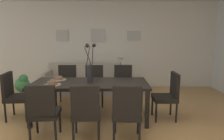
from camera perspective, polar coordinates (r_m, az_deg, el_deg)
ground_plane at (r=3.56m, az=-8.25°, el=-17.75°), size 9.00×9.00×0.00m
back_wall_panel at (r=6.39m, az=-4.54°, el=6.84°), size 9.00×0.10×2.60m
dining_table at (r=3.97m, az=-6.41°, el=-4.37°), size 2.20×0.92×0.74m
dining_chair_near_left at (r=3.36m, az=-18.80°, el=-10.42°), size 0.47×0.47×0.92m
dining_chair_near_right at (r=4.96m, az=-12.74°, el=-3.54°), size 0.44×0.44×0.92m
dining_chair_far_left at (r=3.21m, az=-7.50°, el=-10.92°), size 0.47×0.47×0.92m
dining_chair_far_right at (r=4.85m, az=-5.23°, el=-3.63°), size 0.46×0.46×0.92m
dining_chair_mid_left at (r=3.17m, az=3.89°, el=-11.15°), size 0.47×0.47×0.92m
dining_chair_mid_right at (r=4.85m, az=2.82°, el=-3.59°), size 0.45×0.45×0.92m
dining_chair_head_west at (r=4.44m, az=-25.83°, el=-5.92°), size 0.47×0.47×0.92m
dining_chair_head_east at (r=4.14m, az=15.15°, el=-6.33°), size 0.44×0.44×0.92m
centerpiece_vase at (r=3.90m, az=-6.50°, el=0.65°), size 0.21×0.23×0.73m
placemat_near_left at (r=3.88m, az=-16.52°, el=-3.97°), size 0.32×0.32×0.01m
bowl_near_left at (r=3.87m, az=-16.55°, el=-3.43°), size 0.17×0.17×0.07m
placemat_near_right at (r=4.27m, az=-14.99°, el=-2.63°), size 0.32×0.32×0.01m
bowl_near_right at (r=4.26m, az=-15.01°, el=-2.14°), size 0.17×0.17×0.07m
sofa at (r=5.93m, az=-8.21°, el=-3.48°), size 2.08×0.84×0.80m
side_table at (r=5.83m, az=2.07°, el=-3.79°), size 0.36×0.36×0.52m
table_lamp at (r=5.71m, az=2.11°, el=2.39°), size 0.22×0.22×0.51m
framed_picture_left at (r=6.48m, az=-13.97°, el=9.25°), size 0.36×0.03×0.33m
framed_picture_center at (r=6.31m, az=-4.18°, el=9.51°), size 0.43×0.03×0.40m
framed_picture_right at (r=6.33m, az=5.84°, el=9.48°), size 0.41×0.03×0.28m
potted_plant at (r=5.59m, az=-23.85°, el=-4.09°), size 0.36×0.36×0.67m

